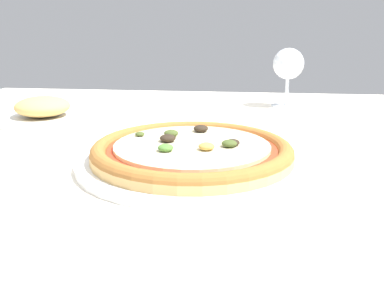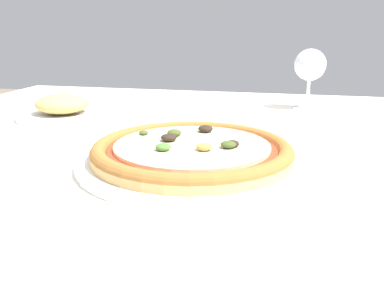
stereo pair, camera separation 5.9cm
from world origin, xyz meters
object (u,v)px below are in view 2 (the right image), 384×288
at_px(dining_table, 180,198).
at_px(pizza_plate, 192,153).
at_px(wine_glass_far_left, 310,67).
at_px(side_plate, 62,109).

relative_size(dining_table, pizza_plate, 3.89).
bearing_deg(dining_table, pizza_plate, -63.50).
bearing_deg(pizza_plate, dining_table, 116.50).
bearing_deg(wine_glass_far_left, pizza_plate, -110.62).
relative_size(dining_table, side_plate, 6.64).
relative_size(pizza_plate, wine_glass_far_left, 2.33).
height_order(dining_table, pizza_plate, pizza_plate).
relative_size(wine_glass_far_left, side_plate, 0.73).
bearing_deg(side_plate, dining_table, -29.85).
xyz_separation_m(dining_table, wine_glass_far_left, (0.21, 0.38, 0.18)).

